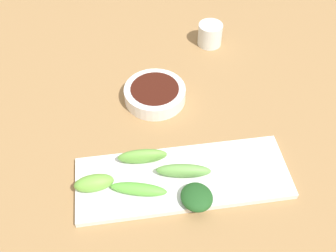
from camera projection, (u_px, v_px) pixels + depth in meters
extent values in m
cube|color=#9A7447|center=(165.00, 158.00, 0.77)|extent=(2.10, 2.10, 0.02)
cylinder|color=white|center=(155.00, 94.00, 0.86)|extent=(0.13, 0.13, 0.03)
cylinder|color=#3E160E|center=(155.00, 92.00, 0.85)|extent=(0.10, 0.10, 0.02)
cube|color=white|center=(183.00, 178.00, 0.73)|extent=(0.14, 0.38, 0.01)
ellipsoid|color=#1F501F|center=(197.00, 197.00, 0.68)|extent=(0.07, 0.07, 0.02)
ellipsoid|color=#6FB041|center=(94.00, 183.00, 0.69)|extent=(0.04, 0.07, 0.03)
ellipsoid|color=#69A44C|center=(183.00, 171.00, 0.71)|extent=(0.04, 0.10, 0.03)
ellipsoid|color=#5EB23F|center=(139.00, 189.00, 0.69)|extent=(0.05, 0.10, 0.02)
ellipsoid|color=#69A541|center=(142.00, 156.00, 0.73)|extent=(0.03, 0.09, 0.03)
cylinder|color=white|center=(210.00, 34.00, 0.98)|extent=(0.06, 0.06, 0.05)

